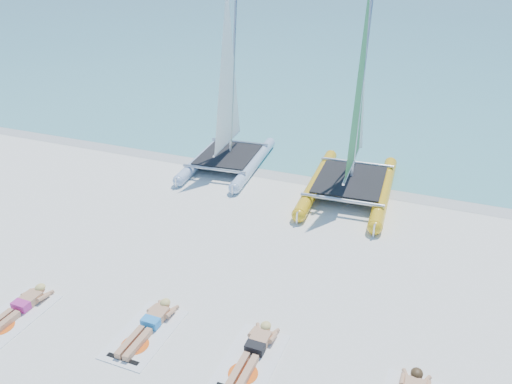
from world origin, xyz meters
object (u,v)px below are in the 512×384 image
sunbather_a (20,307)px  towel_c (250,361)px  catamaran_yellow (358,119)px  towel_b (145,334)px  sunbather_b (150,324)px  catamaran_blue (228,111)px  towel_a (14,316)px  sunbather_c (254,350)px

sunbather_a → towel_c: (5.14, 0.52, -0.11)m
sunbather_a → catamaran_yellow: bearing=59.5°
catamaran_yellow → towel_c: size_ratio=3.92×
catamaran_yellow → towel_b: 9.15m
sunbather_a → sunbather_b: size_ratio=1.00×
catamaran_blue → sunbather_b: catamaran_blue is taller
catamaran_yellow → towel_c: bearing=-94.1°
towel_a → catamaran_yellow: bearing=60.0°
towel_c → catamaran_yellow: bearing=89.1°
catamaran_blue → sunbather_b: bearing=-81.2°
catamaran_blue → towel_c: catamaran_blue is taller
sunbather_b → sunbather_c: (2.26, 0.12, 0.00)m
catamaran_blue → sunbather_b: (2.10, -8.48, -1.85)m
sunbather_b → catamaran_yellow: bearing=74.0°
sunbather_a → sunbather_c: size_ratio=1.00×
catamaran_blue → towel_a: (-0.77, -9.26, -1.95)m
sunbather_b → towel_c: (2.26, -0.07, -0.11)m
sunbather_a → towel_c: size_ratio=0.93×
catamaran_blue → sunbather_c: size_ratio=3.81×
towel_c → sunbather_c: 0.22m
sunbather_b → sunbather_c: size_ratio=1.00×
towel_c → towel_a: bearing=-172.1°
catamaran_blue → catamaran_yellow: bearing=-6.9°
towel_b → sunbather_a: bearing=-172.2°
towel_a → towel_c: 5.19m
catamaran_yellow → sunbather_b: 8.94m
towel_a → sunbather_b: 2.98m
sunbather_c → sunbather_b: bearing=-176.9°
towel_a → sunbather_a: sunbather_a is taller
towel_a → sunbather_a: 0.22m
sunbather_c → catamaran_yellow: bearing=89.1°
towel_b → sunbather_c: bearing=7.9°
sunbather_a → towel_b: (2.88, 0.40, -0.11)m
sunbather_b → towel_c: 2.27m
towel_b → sunbather_b: bearing=90.0°
towel_a → towel_c: (5.14, 0.71, 0.00)m
catamaran_yellow → towel_b: bearing=-108.9°
towel_a → towel_c: size_ratio=1.00×
catamaran_blue → sunbather_a: size_ratio=3.81×
towel_a → sunbather_a: size_ratio=1.07×
sunbather_a → towel_a: bearing=-90.0°
towel_a → catamaran_blue: bearing=85.2°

